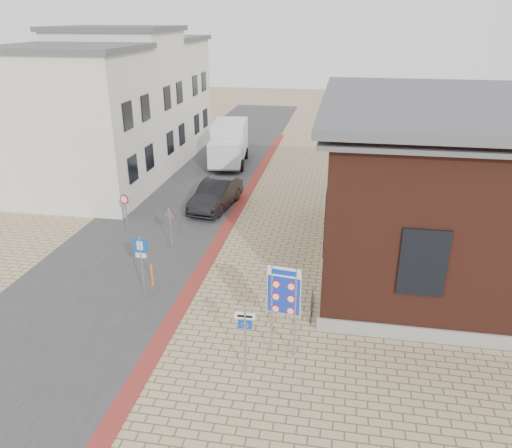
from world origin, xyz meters
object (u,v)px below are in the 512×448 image
Objects in this scene: box_truck at (229,143)px; parking_sign at (141,257)px; bollard at (152,276)px; border_sign at (284,293)px; sedan at (216,194)px; essen_sign at (245,332)px.

box_truck reaches higher than parking_sign.
border_sign is at bearing -30.72° from bollard.
box_truck is 18.24m from parking_sign.
parking_sign is 2.67× the size of bollard.
parking_sign reaches higher than sedan.
essen_sign is (4.20, -13.10, 0.67)m from sedan.
border_sign is (6.39, -20.65, 0.69)m from box_truck.
sedan is 8.81m from bollard.
essen_sign is at bearing -36.77° from parking_sign.
bollard is at bearing 157.14° from border_sign.
box_truck is 6.09× the size of bollard.
border_sign is 3.23× the size of bollard.
bollard is (-4.50, 4.30, -0.96)m from essen_sign.
border_sign reaches higher than parking_sign.
border_sign is 1.38× the size of essen_sign.
essen_sign is at bearing -124.31° from border_sign.
essen_sign is (5.43, -21.71, -0.05)m from box_truck.
bollard is (-5.46, 3.24, -1.70)m from border_sign.
essen_sign reaches higher than bollard.
border_sign is 6.00m from parking_sign.
box_truck is at bearing 94.04° from parking_sign.
sedan is at bearing -87.64° from box_truck.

